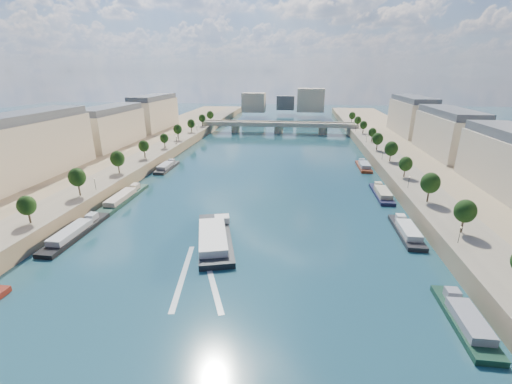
# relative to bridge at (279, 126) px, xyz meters

# --- Properties ---
(ground) EXTENTS (700.00, 700.00, 0.00)m
(ground) POSITION_rel_bridge_xyz_m (0.00, -119.65, -5.08)
(ground) COLOR #0C3437
(ground) RESTS_ON ground
(quay_left) EXTENTS (44.00, 520.00, 5.00)m
(quay_left) POSITION_rel_bridge_xyz_m (-72.00, -119.65, -2.58)
(quay_left) COLOR #9E8460
(quay_left) RESTS_ON ground
(quay_right) EXTENTS (44.00, 520.00, 5.00)m
(quay_right) POSITION_rel_bridge_xyz_m (72.00, -119.65, -2.58)
(quay_right) COLOR #9E8460
(quay_right) RESTS_ON ground
(pave_left) EXTENTS (14.00, 520.00, 0.10)m
(pave_left) POSITION_rel_bridge_xyz_m (-57.00, -119.65, -0.03)
(pave_left) COLOR gray
(pave_left) RESTS_ON quay_left
(pave_right) EXTENTS (14.00, 520.00, 0.10)m
(pave_right) POSITION_rel_bridge_xyz_m (57.00, -119.65, -0.03)
(pave_right) COLOR gray
(pave_right) RESTS_ON quay_right
(trees_left) EXTENTS (4.80, 268.80, 8.26)m
(trees_left) POSITION_rel_bridge_xyz_m (-55.00, -117.65, 5.39)
(trees_left) COLOR #382B1E
(trees_left) RESTS_ON ground
(trees_right) EXTENTS (4.80, 268.80, 8.26)m
(trees_right) POSITION_rel_bridge_xyz_m (55.00, -109.65, 5.39)
(trees_right) COLOR #382B1E
(trees_right) RESTS_ON ground
(lamps_left) EXTENTS (0.36, 200.36, 4.28)m
(lamps_left) POSITION_rel_bridge_xyz_m (-52.50, -129.65, 2.70)
(lamps_left) COLOR black
(lamps_left) RESTS_ON ground
(lamps_right) EXTENTS (0.36, 200.36, 4.28)m
(lamps_right) POSITION_rel_bridge_xyz_m (52.50, -114.65, 2.70)
(lamps_right) COLOR black
(lamps_right) RESTS_ON ground
(buildings_left) EXTENTS (16.00, 226.00, 23.20)m
(buildings_left) POSITION_rel_bridge_xyz_m (-85.00, -107.65, 11.37)
(buildings_left) COLOR beige
(buildings_left) RESTS_ON ground
(buildings_right) EXTENTS (16.00, 226.00, 23.20)m
(buildings_right) POSITION_rel_bridge_xyz_m (85.00, -107.65, 11.37)
(buildings_right) COLOR beige
(buildings_right) RESTS_ON ground
(skyline) EXTENTS (79.00, 42.00, 22.00)m
(skyline) POSITION_rel_bridge_xyz_m (3.19, 99.88, 9.57)
(skyline) COLOR beige
(skyline) RESTS_ON ground
(bridge) EXTENTS (112.00, 12.00, 8.15)m
(bridge) POSITION_rel_bridge_xyz_m (0.00, 0.00, 0.00)
(bridge) COLOR #C1B79E
(bridge) RESTS_ON ground
(tour_barge) EXTENTS (16.05, 30.67, 4.00)m
(tour_barge) POSITION_rel_bridge_xyz_m (-6.51, -171.38, -3.94)
(tour_barge) COLOR black
(tour_barge) RESTS_ON ground
(wake) EXTENTS (14.49, 25.89, 0.04)m
(wake) POSITION_rel_bridge_xyz_m (-6.51, -187.94, -5.06)
(wake) COLOR silver
(wake) RESTS_ON ground
(moored_barges_left) EXTENTS (5.00, 125.70, 3.60)m
(moored_barges_left) POSITION_rel_bridge_xyz_m (-45.50, -157.59, -4.24)
(moored_barges_left) COLOR maroon
(moored_barges_left) RESTS_ON ground
(moored_barges_right) EXTENTS (5.00, 124.94, 3.60)m
(moored_barges_right) POSITION_rel_bridge_xyz_m (45.50, -144.69, -4.24)
(moored_barges_right) COLOR #173A28
(moored_barges_right) RESTS_ON ground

